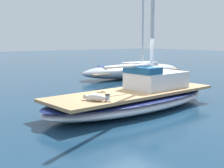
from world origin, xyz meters
TOP-DOWN VIEW (x-y plane):
  - ground_plane at (0.00, 0.00)m, footprint 120.00×120.00m
  - sailboat_main at (0.00, 0.00)m, footprint 2.74×7.31m
  - mast_main at (-0.03, 0.75)m, footprint 0.14×2.27m
  - cabin_house at (-0.04, 1.12)m, footprint 1.47×2.26m
  - dog_white at (0.54, -2.06)m, footprint 0.89×0.52m
  - deck_winch at (0.78, -1.80)m, footprint 0.16×0.16m
  - coiled_rope at (-0.53, -1.01)m, footprint 0.32×0.32m
  - moored_boat_port_side at (-6.76, 6.24)m, footprint 2.84×7.67m

SIDE VIEW (x-z plane):
  - ground_plane at x=0.00m, z-range 0.00..0.00m
  - sailboat_main at x=0.00m, z-range 0.01..0.67m
  - moored_boat_port_side at x=-6.76m, z-range -3.37..4.40m
  - coiled_rope at x=-0.53m, z-range 0.66..0.70m
  - deck_winch at x=0.78m, z-range 0.65..0.86m
  - dog_white at x=0.54m, z-range 0.66..0.88m
  - cabin_house at x=-0.04m, z-range 0.59..1.43m
  - mast_main at x=-0.03m, z-range 0.30..7.36m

